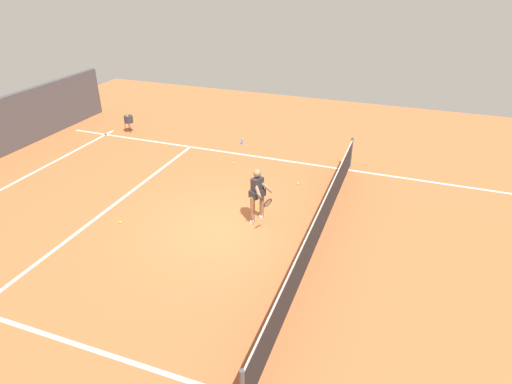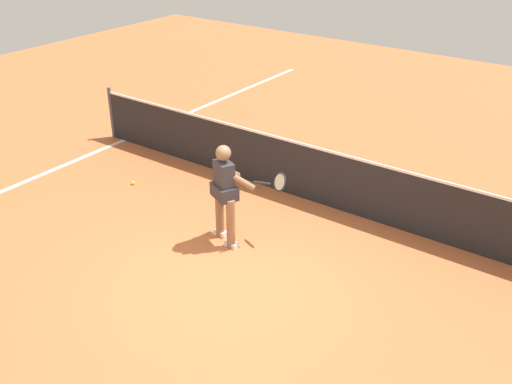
# 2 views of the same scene
# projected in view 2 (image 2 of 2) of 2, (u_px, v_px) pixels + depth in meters

# --- Properties ---
(ground_plane) EXTENTS (26.14, 26.14, 0.00)m
(ground_plane) POSITION_uv_depth(u_px,v_px,m) (231.00, 277.00, 8.01)
(ground_plane) COLOR #C66638
(sideline_left_marking) EXTENTS (0.10, 18.11, 0.01)m
(sideline_left_marking) POSITION_uv_depth(u_px,v_px,m) (19.00, 184.00, 10.48)
(sideline_left_marking) COLOR white
(sideline_left_marking) RESTS_ON ground
(court_net) EXTENTS (10.26, 0.08, 1.08)m
(court_net) POSITION_uv_depth(u_px,v_px,m) (326.00, 177.00, 9.59)
(court_net) COLOR #4C4C51
(court_net) RESTS_ON ground
(tennis_player) EXTENTS (1.03, 0.84, 1.55)m
(tennis_player) POSITION_uv_depth(u_px,v_px,m) (226.00, 191.00, 8.44)
(tennis_player) COLOR #8C6647
(tennis_player) RESTS_ON ground
(tennis_ball_mid) EXTENTS (0.07, 0.07, 0.07)m
(tennis_ball_mid) POSITION_uv_depth(u_px,v_px,m) (133.00, 183.00, 10.47)
(tennis_ball_mid) COLOR #D1E533
(tennis_ball_mid) RESTS_ON ground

